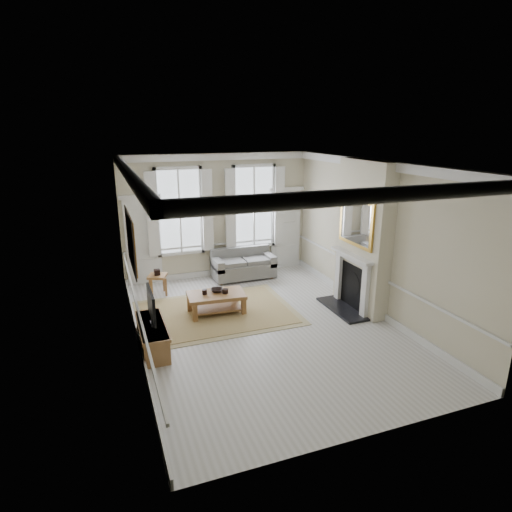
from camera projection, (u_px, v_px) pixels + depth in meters
name	position (u px, v px, depth m)	size (l,w,h in m)	color
floor	(265.00, 327.00, 9.05)	(7.20, 7.20, 0.00)	#B7B5AD
ceiling	(266.00, 163.00, 8.06)	(7.20, 7.20, 0.00)	white
back_wall	(218.00, 216.00, 11.79)	(5.20, 5.20, 0.00)	beige
left_wall	(131.00, 264.00, 7.69)	(7.20, 7.20, 0.00)	beige
right_wall	(375.00, 238.00, 9.42)	(7.20, 7.20, 0.00)	beige
window_left	(180.00, 212.00, 11.33)	(1.26, 0.20, 2.20)	#B2BCC6
window_right	(254.00, 207.00, 12.03)	(1.26, 0.20, 2.20)	#B2BCC6
door_left	(143.00, 242.00, 11.23)	(0.90, 0.08, 2.30)	silver
door_right	(286.00, 230.00, 12.59)	(0.90, 0.08, 2.30)	silver
painting	(131.00, 241.00, 7.87)	(0.05, 1.66, 1.06)	#AD7B1D
chimney_breast	(363.00, 237.00, 9.54)	(0.35, 1.70, 3.38)	beige
hearth	(342.00, 309.00, 9.89)	(0.55, 1.50, 0.05)	black
fireplace	(352.00, 279.00, 9.75)	(0.21, 1.45, 1.33)	silver
mirror	(356.00, 222.00, 9.37)	(0.06, 1.26, 1.06)	gold
sofa	(243.00, 266.00, 11.92)	(1.70, 0.83, 0.83)	slate
side_table	(157.00, 279.00, 10.68)	(0.55, 0.55, 0.52)	brown
rug	(217.00, 313.00, 9.71)	(3.50, 2.60, 0.02)	#96824D
coffee_table	(216.00, 297.00, 9.60)	(1.32, 0.83, 0.48)	brown
ceramic_pot_a	(205.00, 292.00, 9.52)	(0.11, 0.11, 0.11)	black
ceramic_pot_b	(225.00, 291.00, 9.58)	(0.14, 0.14, 0.10)	black
bowl	(217.00, 290.00, 9.67)	(0.29, 0.29, 0.07)	black
tv_stand	(153.00, 337.00, 8.08)	(0.46, 1.42, 0.51)	brown
tv	(151.00, 305.00, 7.90)	(0.08, 0.90, 0.68)	black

